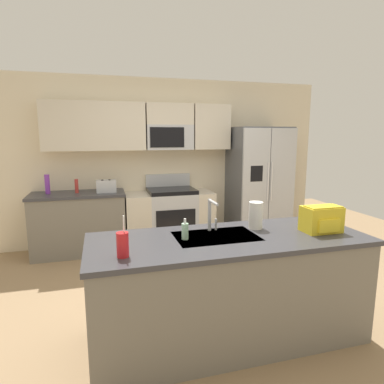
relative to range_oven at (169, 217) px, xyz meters
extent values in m
plane|color=#997A56|center=(0.05, -1.80, -0.44)|extent=(9.00, 9.00, 0.00)
cube|color=beige|center=(0.05, 0.35, 0.86)|extent=(5.20, 0.10, 2.60)
cube|color=beige|center=(-1.45, 0.14, 1.41)|extent=(0.70, 0.32, 0.70)
cube|color=beige|center=(-0.72, 0.14, 1.41)|extent=(0.75, 0.32, 0.70)
cube|color=beige|center=(0.71, 0.14, 1.41)|extent=(0.59, 0.32, 0.70)
cube|color=#B7BABF|center=(0.04, 0.14, 1.25)|extent=(0.72, 0.32, 0.38)
cube|color=black|center=(-0.02, -0.03, 1.25)|extent=(0.52, 0.01, 0.30)
cube|color=beige|center=(0.04, 0.14, 1.60)|extent=(0.72, 0.32, 0.32)
cube|color=slate|center=(-1.35, 0.00, -0.01)|extent=(1.29, 0.60, 0.86)
cube|color=#38383D|center=(-1.35, 0.00, 0.44)|extent=(1.32, 0.63, 0.04)
cube|color=#B7BABF|center=(0.04, 0.00, -0.02)|extent=(0.72, 0.60, 0.84)
cube|color=black|center=(0.04, -0.31, 0.01)|extent=(0.60, 0.01, 0.36)
cube|color=black|center=(0.04, 0.00, 0.43)|extent=(0.72, 0.60, 0.06)
cube|color=#B7BABF|center=(0.04, 0.27, 0.56)|extent=(0.72, 0.06, 0.20)
cube|color=beige|center=(-0.50, 0.00, -0.02)|extent=(0.36, 0.60, 0.84)
cube|color=beige|center=(0.54, 0.00, -0.02)|extent=(0.28, 0.60, 0.84)
cube|color=#4C4F54|center=(1.49, -0.05, 0.48)|extent=(0.90, 0.70, 1.85)
cube|color=#B7BABF|center=(1.27, -0.42, 0.48)|extent=(0.44, 0.04, 1.81)
cube|color=#B7BABF|center=(1.72, -0.42, 0.48)|extent=(0.44, 0.04, 1.81)
cylinder|color=silver|center=(1.46, -0.45, 0.57)|extent=(0.02, 0.02, 0.60)
cylinder|color=silver|center=(1.52, -0.45, 0.57)|extent=(0.02, 0.02, 0.60)
cube|color=black|center=(1.27, -0.44, 0.70)|extent=(0.20, 0.00, 0.24)
cube|color=slate|center=(-0.02, -2.52, -0.01)|extent=(2.26, 0.83, 0.86)
cube|color=#38383D|center=(-0.02, -2.52, 0.44)|extent=(2.30, 0.87, 0.04)
cube|color=#B7BABF|center=(-0.12, -2.47, 0.44)|extent=(0.68, 0.44, 0.03)
cube|color=#B7BABF|center=(-0.94, -0.05, 0.55)|extent=(0.28, 0.16, 0.18)
cube|color=black|center=(-0.99, -0.05, 0.63)|extent=(0.03, 0.11, 0.01)
cube|color=black|center=(-0.89, -0.05, 0.63)|extent=(0.03, 0.11, 0.01)
cylinder|color=#B2332D|center=(-1.35, 0.00, 0.56)|extent=(0.05, 0.05, 0.20)
cylinder|color=purple|center=(-1.75, 0.05, 0.59)|extent=(0.07, 0.07, 0.28)
cylinder|color=#B7BABF|center=(-0.12, -2.30, 0.60)|extent=(0.03, 0.03, 0.28)
cylinder|color=#B7BABF|center=(-0.12, -2.40, 0.73)|extent=(0.02, 0.20, 0.02)
cylinder|color=#B7BABF|center=(-0.06, -2.30, 0.51)|extent=(0.02, 0.02, 0.10)
cylinder|color=red|center=(-0.89, -2.74, 0.54)|extent=(0.08, 0.08, 0.17)
cylinder|color=white|center=(-0.88, -2.74, 0.68)|extent=(0.01, 0.03, 0.14)
cylinder|color=#A5D8B2|center=(-0.39, -2.49, 0.52)|extent=(0.06, 0.06, 0.13)
cylinder|color=white|center=(-0.39, -2.49, 0.61)|extent=(0.02, 0.02, 0.04)
cylinder|color=white|center=(0.30, -2.35, 0.58)|extent=(0.12, 0.12, 0.24)
cube|color=yellow|center=(0.80, -2.60, 0.57)|extent=(0.32, 0.20, 0.22)
cube|color=gold|center=(0.80, -2.62, 0.67)|extent=(0.30, 0.14, 0.03)
cube|color=yellow|center=(0.80, -2.70, 0.54)|extent=(0.20, 0.03, 0.11)
camera|label=1|loc=(-1.02, -4.93, 1.28)|focal=30.69mm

